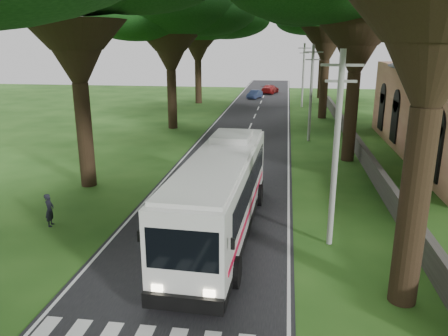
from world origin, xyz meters
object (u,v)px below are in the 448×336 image
object	(u,v)px
pole_near	(336,148)
distant_car_c	(270,89)
distant_car_b	(255,94)
coach_bus	(221,193)
pole_far	(303,74)
pedestrian	(50,210)
pole_mid	(311,92)

from	to	relation	value
pole_near	distant_car_c	distance (m)	55.04
pole_near	distant_car_b	bearing A→B (deg)	97.96
coach_bus	distant_car_b	xyz separation A→B (m)	(-2.00, 47.66, -1.33)
pole_far	distant_car_c	world-z (taller)	pole_far
coach_bus	pedestrian	bearing A→B (deg)	-176.53
pole_far	pedestrian	bearing A→B (deg)	-107.62
distant_car_c	pedestrian	distance (m)	55.21
pole_near	pole_mid	distance (m)	20.00
pole_mid	pedestrian	xyz separation A→B (m)	(-12.67, -19.90, -3.40)
pole_near	pole_far	xyz separation A→B (m)	(0.00, 40.00, 0.00)
pole_mid	pole_far	size ratio (longest dim) A/B	1.00
coach_bus	pole_mid	bearing A→B (deg)	78.81
pole_mid	pedestrian	world-z (taller)	pole_mid
pedestrian	distant_car_b	bearing A→B (deg)	-16.85
pole_mid	coach_bus	xyz separation A→B (m)	(-4.70, -19.72, -2.22)
pole_near	pole_far	world-z (taller)	same
pole_mid	coach_bus	size ratio (longest dim) A/B	0.64
pole_near	distant_car_b	world-z (taller)	pole_near
distant_car_b	distant_car_c	distance (m)	7.08
distant_car_b	pedestrian	xyz separation A→B (m)	(-5.97, -47.84, 0.15)
pole_near	pole_mid	bearing A→B (deg)	90.00
distant_car_c	pedestrian	size ratio (longest dim) A/B	3.09
distant_car_c	distant_car_b	bearing A→B (deg)	86.89
pole_mid	coach_bus	distance (m)	20.40
pole_far	pedestrian	distance (m)	42.00
distant_car_b	distant_car_c	world-z (taller)	distant_car_c
coach_bus	pedestrian	world-z (taller)	coach_bus
coach_bus	distant_car_b	size ratio (longest dim) A/B	3.39
pole_mid	distant_car_b	distance (m)	28.95
coach_bus	distant_car_c	world-z (taller)	coach_bus
distant_car_c	pole_far	bearing A→B (deg)	120.99
distant_car_b	pedestrian	bearing A→B (deg)	-80.97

